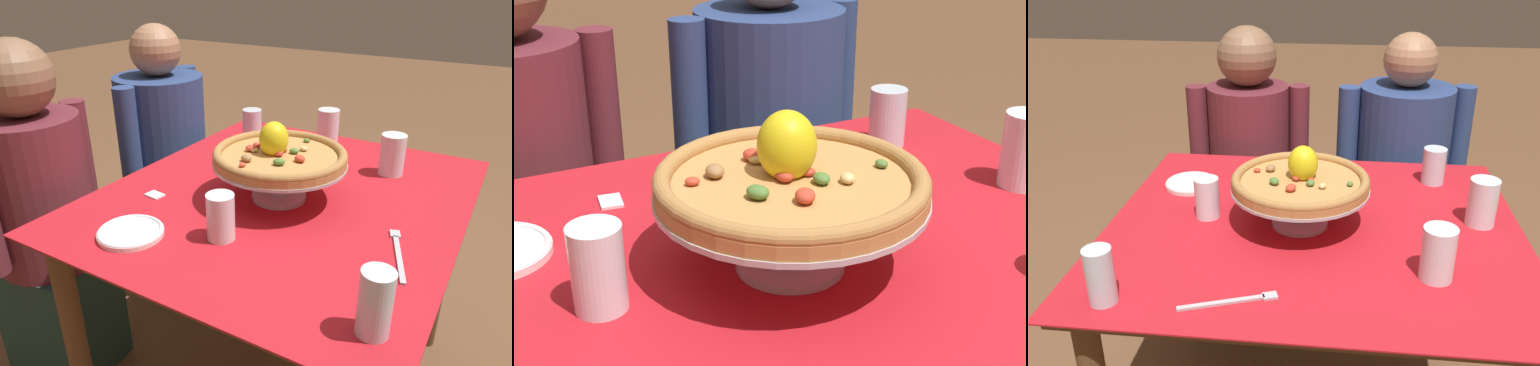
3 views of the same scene
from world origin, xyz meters
TOP-DOWN VIEW (x-y plane):
  - dining_table at (0.00, 0.00)m, footprint 1.11×0.96m
  - pizza_stand at (-0.04, 0.00)m, footprint 0.37×0.37m
  - pizza at (-0.04, 0.01)m, footprint 0.36×0.36m
  - water_glass_front_right at (0.29, -0.22)m, footprint 0.08×0.08m
  - water_glass_side_right at (0.45, 0.06)m, footprint 0.08×0.08m
  - water_glass_front_left at (-0.43, -0.39)m, footprint 0.06×0.06m
  - water_glass_side_left at (-0.30, 0.02)m, footprint 0.07×0.07m
  - water_glass_back_right at (0.36, 0.32)m, footprint 0.07×0.07m
  - side_plate at (-0.40, 0.21)m, footprint 0.16×0.16m
  - dinner_fork at (-0.15, -0.36)m, footprint 0.21×0.09m
  - sugar_packet at (-0.20, 0.31)m, footprint 0.04×0.05m
  - diner_left at (-0.30, 0.71)m, footprint 0.47×0.35m
  - diner_right at (0.30, 0.72)m, footprint 0.51×0.40m

SIDE VIEW (x-z plane):
  - diner_left at x=-0.30m, z-range -0.03..1.14m
  - diner_right at x=0.30m, z-range -0.01..1.14m
  - dining_table at x=0.00m, z-range 0.26..1.01m
  - sugar_packet at x=-0.20m, z-range 0.75..0.76m
  - dinner_fork at x=-0.15m, z-range 0.75..0.76m
  - side_plate at x=-0.40m, z-range 0.75..0.77m
  - water_glass_back_right at x=0.36m, z-range 0.74..0.86m
  - water_glass_side_left at x=-0.30m, z-range 0.75..0.86m
  - water_glass_front_left at x=-0.43m, z-range 0.74..0.87m
  - water_glass_front_right at x=0.29m, z-range 0.74..0.87m
  - water_glass_side_right at x=0.45m, z-range 0.74..0.87m
  - pizza_stand at x=-0.04m, z-range 0.78..0.89m
  - pizza at x=-0.04m, z-range 0.83..0.94m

